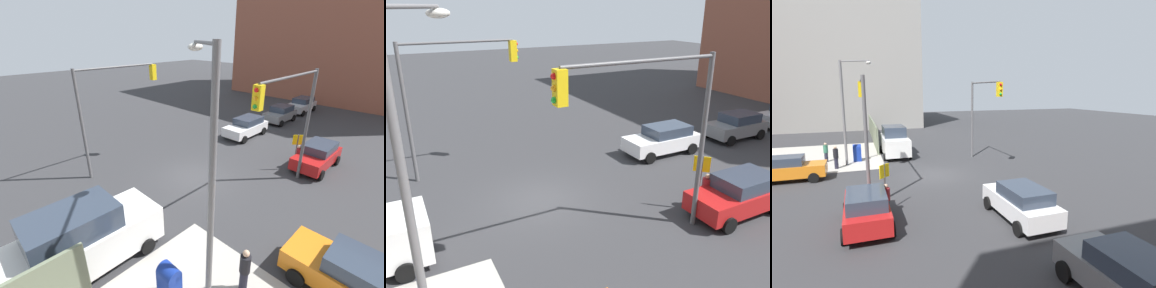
# 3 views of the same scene
# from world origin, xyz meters

# --- Properties ---
(ground_plane) EXTENTS (120.00, 120.00, 0.00)m
(ground_plane) POSITION_xyz_m (0.00, 0.00, 0.00)
(ground_plane) COLOR #333335
(traffic_signal_nw_corner) EXTENTS (5.91, 0.36, 6.50)m
(traffic_signal_nw_corner) POSITION_xyz_m (-2.23, 4.50, 4.66)
(traffic_signal_nw_corner) COLOR #59595B
(traffic_signal_nw_corner) RESTS_ON ground
(traffic_signal_se_corner) EXTENTS (5.50, 0.36, 6.50)m
(traffic_signal_se_corner) POSITION_xyz_m (2.40, -4.50, 4.63)
(traffic_signal_se_corner) COLOR #59595B
(traffic_signal_se_corner) RESTS_ON ground
(street_lamp_corner) EXTENTS (1.73, 2.26, 8.00)m
(street_lamp_corner) POSITION_xyz_m (4.99, 5.50, 4.70)
(street_lamp_corner) COLOR slate
(street_lamp_corner) RESTS_ON ground
(warning_sign_two_way) EXTENTS (0.48, 0.48, 2.40)m
(warning_sign_two_way) POSITION_xyz_m (-5.40, 3.80, 1.64)
(warning_sign_two_way) COLOR #4C4C4C
(warning_sign_two_way) RESTS_ON ground
(hatchback_white) EXTENTS (4.35, 2.02, 1.62)m
(hatchback_white) POSITION_xyz_m (-8.29, -1.87, 0.84)
(hatchback_white) COLOR white
(hatchback_white) RESTS_ON ground
(hatchback_red) EXTENTS (4.14, 2.02, 1.62)m
(hatchback_red) POSITION_xyz_m (-6.70, 4.70, 0.84)
(hatchback_red) COLOR #B21919
(hatchback_red) RESTS_ON ground
(hatchback_gray) EXTENTS (3.87, 2.02, 1.62)m
(hatchback_gray) POSITION_xyz_m (-14.08, -1.75, 0.84)
(hatchback_gray) COLOR slate
(hatchback_gray) RESTS_ON ground
(pedestrian_crossing) EXTENTS (0.36, 0.36, 1.54)m
(pedestrian_crossing) POSITION_xyz_m (-5.80, 3.80, 0.79)
(pedestrian_crossing) COLOR maroon
(pedestrian_crossing) RESTS_ON ground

